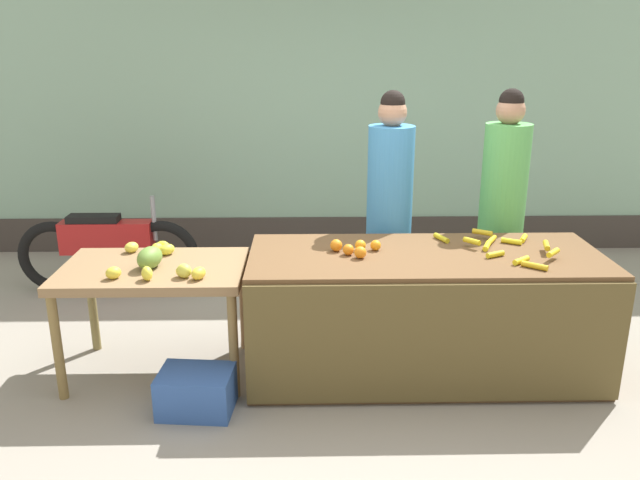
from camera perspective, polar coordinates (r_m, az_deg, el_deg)
The scene contains 12 objects.
ground_plane at distance 4.44m, azimuth 2.65°, elevation -11.50°, with size 24.00×24.00×0.00m, color gray.
market_wall_back at distance 6.63m, azimuth 1.28°, elevation 11.66°, with size 9.04×0.23×3.01m.
fruit_stall_counter at distance 4.31m, azimuth 9.30°, elevation -6.54°, with size 2.30×0.93×0.83m.
side_table_wooden at distance 4.27m, azimuth -14.74°, elevation -3.41°, with size 1.18×0.76×0.76m.
banana_bunch_pile at distance 4.34m, azimuth 16.23°, elevation -0.53°, with size 0.72×0.72×0.07m.
orange_pile at distance 4.11m, azimuth 3.15°, elevation -0.70°, with size 0.34×0.23×0.08m.
mango_papaya_pile at distance 4.19m, azimuth -14.55°, elevation -1.71°, with size 0.66×0.66×0.14m.
vendor_woman_blue_shirt at distance 4.78m, azimuth 6.25°, elevation 2.44°, with size 0.34×0.34×1.82m.
vendor_woman_green_shirt at distance 4.99m, azimuth 16.06°, elevation 2.55°, with size 0.34×0.34×1.83m.
parked_motorcycle at distance 5.90m, azimuth -18.58°, elevation -0.70°, with size 1.60×0.18×0.88m.
produce_crate at distance 4.00m, azimuth -11.08°, elevation -13.25°, with size 0.44×0.32×0.26m, color #3359A5.
produce_sack at distance 4.91m, azimuth -3.00°, elevation -5.43°, with size 0.36×0.30×0.48m, color maroon.
Camera 1 is at (-0.28, -3.87, 2.16)m, focal length 35.50 mm.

